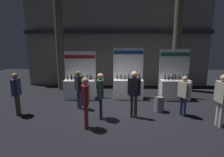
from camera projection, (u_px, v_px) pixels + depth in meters
name	position (u px, v px, depth m)	size (l,w,h in m)	color
ground_plane	(118.00, 112.00, 7.75)	(24.00, 24.00, 0.00)	black
hall_colonnade	(118.00, 38.00, 11.74)	(11.91, 1.39, 6.39)	gray
exhibitor_booth_0	(80.00, 87.00, 9.47)	(1.63, 0.73, 2.41)	white
exhibitor_booth_1	(128.00, 86.00, 9.48)	(1.57, 0.66, 2.59)	white
exhibitor_booth_2	(175.00, 87.00, 9.33)	(1.53, 0.66, 2.53)	white
trash_bin	(159.00, 104.00, 7.70)	(0.40, 0.40, 0.66)	slate
visitor_0	(79.00, 87.00, 7.92)	(0.38, 0.39, 1.70)	navy
visitor_1	(86.00, 99.00, 6.07)	(0.23, 0.50, 1.77)	maroon
visitor_3	(134.00, 90.00, 6.96)	(0.49, 0.33, 1.83)	#47382D
visitor_4	(184.00, 92.00, 7.14)	(0.41, 0.53, 1.61)	navy
visitor_6	(101.00, 92.00, 6.85)	(0.25, 0.56, 1.77)	navy
visitor_7	(16.00, 90.00, 7.20)	(0.26, 0.52, 1.72)	#47382D
visitor_8	(222.00, 95.00, 6.19)	(0.31, 0.63, 1.84)	silver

